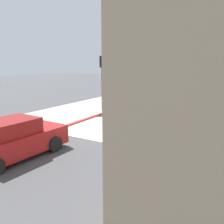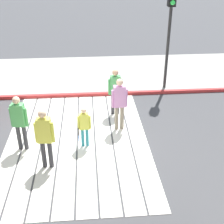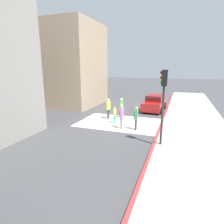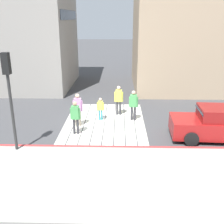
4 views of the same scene
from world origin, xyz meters
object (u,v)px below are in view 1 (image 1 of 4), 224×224
(pedestrian_adult_lead, at_px, (124,108))
(pedestrian_adult_trailing, at_px, (113,120))
(car_parked_near_curb, at_px, (13,140))
(van_down_street, at_px, (197,87))
(pedestrian_teen_behind, at_px, (109,107))
(pedestrian_child_with_racket, at_px, (129,118))
(pedestrian_adult_side, at_px, (137,118))
(traffic_light_corner, at_px, (102,73))

(pedestrian_adult_lead, height_order, pedestrian_adult_trailing, pedestrian_adult_lead)
(car_parked_near_curb, distance_m, van_down_street, 19.94)
(car_parked_near_curb, height_order, van_down_street, van_down_street)
(van_down_street, height_order, pedestrian_teen_behind, van_down_street)
(pedestrian_adult_lead, bearing_deg, pedestrian_child_with_racket, -51.32)
(pedestrian_adult_lead, height_order, pedestrian_child_with_racket, pedestrian_adult_lead)
(van_down_street, distance_m, pedestrian_adult_lead, 12.95)
(pedestrian_adult_lead, relative_size, pedestrian_adult_side, 1.01)
(pedestrian_adult_trailing, height_order, pedestrian_child_with_racket, pedestrian_adult_trailing)
(pedestrian_adult_side, height_order, pedestrian_teen_behind, pedestrian_adult_side)
(car_parked_near_curb, relative_size, pedestrian_child_with_racket, 3.37)
(car_parked_near_curb, xyz_separation_m, pedestrian_adult_side, (3.24, 4.70, 0.29))
(traffic_light_corner, relative_size, pedestrian_adult_lead, 2.38)
(pedestrian_adult_trailing, bearing_deg, traffic_light_corner, 126.88)
(car_parked_near_curb, relative_size, traffic_light_corner, 1.03)
(pedestrian_adult_trailing, distance_m, pedestrian_teen_behind, 3.53)
(pedestrian_adult_trailing, distance_m, pedestrian_child_with_racket, 1.85)
(van_down_street, xyz_separation_m, pedestrian_adult_lead, (-1.94, -12.81, -0.24))
(traffic_light_corner, distance_m, pedestrian_child_with_racket, 5.65)
(car_parked_near_curb, xyz_separation_m, pedestrian_adult_lead, (1.41, 6.84, 0.30))
(traffic_light_corner, height_order, pedestrian_child_with_racket, traffic_light_corner)
(pedestrian_teen_behind, bearing_deg, car_parked_near_curb, -93.02)
(van_down_street, xyz_separation_m, pedestrian_teen_behind, (-3.00, -12.84, -0.29))
(pedestrian_adult_lead, bearing_deg, pedestrian_adult_side, -49.52)
(pedestrian_adult_side, relative_size, pedestrian_teen_behind, 1.04)
(pedestrian_adult_lead, bearing_deg, traffic_light_corner, 143.18)
(pedestrian_teen_behind, height_order, pedestrian_child_with_racket, pedestrian_teen_behind)
(traffic_light_corner, relative_size, pedestrian_adult_side, 2.41)
(car_parked_near_curb, relative_size, pedestrian_adult_side, 2.49)
(van_down_street, bearing_deg, pedestrian_adult_trailing, -93.73)
(pedestrian_adult_lead, relative_size, pedestrian_adult_trailing, 1.03)
(pedestrian_adult_lead, height_order, pedestrian_adult_side, pedestrian_adult_lead)
(pedestrian_adult_trailing, xyz_separation_m, pedestrian_adult_side, (0.92, 0.82, 0.02))
(car_parked_near_curb, bearing_deg, pedestrian_adult_trailing, 59.01)
(car_parked_near_curb, xyz_separation_m, pedestrian_adult_trailing, (2.33, 3.88, 0.27))
(van_down_street, bearing_deg, pedestrian_child_with_racket, -94.23)
(van_down_street, relative_size, traffic_light_corner, 1.23)
(traffic_light_corner, bearing_deg, pedestrian_teen_behind, -49.60)
(pedestrian_child_with_racket, bearing_deg, van_down_street, 85.77)
(van_down_street, bearing_deg, traffic_light_corner, -115.02)
(traffic_light_corner, distance_m, pedestrian_adult_lead, 4.24)
(pedestrian_teen_behind, bearing_deg, pedestrian_adult_trailing, -56.11)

